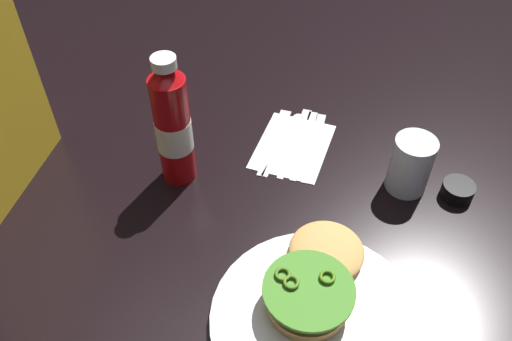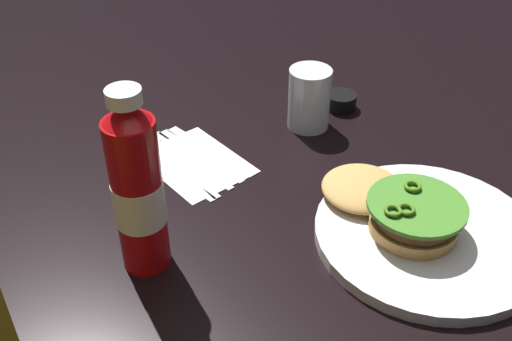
% 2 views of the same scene
% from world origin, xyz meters
% --- Properties ---
extents(ground_plane, '(3.00, 3.00, 0.00)m').
position_xyz_m(ground_plane, '(0.00, 0.00, 0.00)').
color(ground_plane, black).
extents(dinner_plate, '(0.30, 0.30, 0.02)m').
position_xyz_m(dinner_plate, '(-0.13, -0.02, 0.01)').
color(dinner_plate, silver).
rests_on(dinner_plate, ground_plane).
extents(burger_sandwich, '(0.21, 0.14, 0.05)m').
position_xyz_m(burger_sandwich, '(-0.09, -0.00, 0.04)').
color(burger_sandwich, tan).
rests_on(burger_sandwich, dinner_plate).
extents(ketchup_bottle, '(0.06, 0.06, 0.25)m').
position_xyz_m(ketchup_bottle, '(0.11, 0.26, 0.11)').
color(ketchup_bottle, '#A50B0F').
rests_on(ketchup_bottle, ground_plane).
extents(water_glass, '(0.07, 0.07, 0.10)m').
position_xyz_m(water_glass, '(0.16, -0.13, 0.05)').
color(water_glass, silver).
rests_on(water_glass, ground_plane).
extents(condiment_cup, '(0.06, 0.06, 0.03)m').
position_xyz_m(condiment_cup, '(0.16, -0.22, 0.01)').
color(condiment_cup, black).
rests_on(condiment_cup, ground_plane).
extents(napkin, '(0.18, 0.15, 0.00)m').
position_xyz_m(napkin, '(0.22, 0.07, 0.00)').
color(napkin, white).
rests_on(napkin, ground_plane).
extents(steak_knife, '(0.20, 0.02, 0.00)m').
position_xyz_m(steak_knife, '(0.24, 0.04, 0.00)').
color(steak_knife, silver).
rests_on(steak_knife, napkin).
extents(butter_knife, '(0.20, 0.03, 0.00)m').
position_xyz_m(butter_knife, '(0.24, 0.05, 0.00)').
color(butter_knife, silver).
rests_on(butter_knife, napkin).
extents(table_knife, '(0.20, 0.04, 0.00)m').
position_xyz_m(table_knife, '(0.25, 0.07, 0.00)').
color(table_knife, silver).
rests_on(table_knife, napkin).
extents(spoon_utensil, '(0.19, 0.05, 0.00)m').
position_xyz_m(spoon_utensil, '(0.25, 0.09, 0.00)').
color(spoon_utensil, silver).
rests_on(spoon_utensil, napkin).
extents(fork_utensil, '(0.19, 0.03, 0.00)m').
position_xyz_m(fork_utensil, '(0.24, 0.11, 0.00)').
color(fork_utensil, silver).
rests_on(fork_utensil, napkin).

